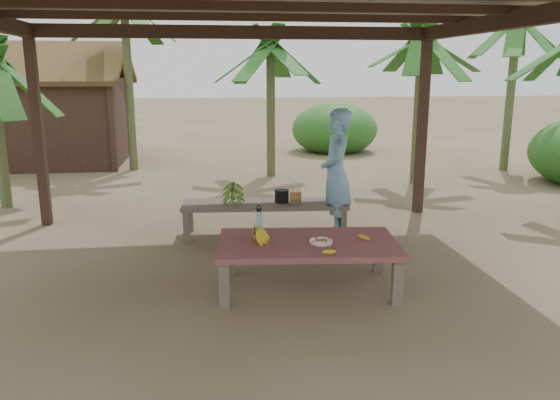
{
  "coord_description": "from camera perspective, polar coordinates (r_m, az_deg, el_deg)",
  "views": [
    {
      "loc": [
        -0.45,
        -5.7,
        2.18
      ],
      "look_at": [
        0.31,
        0.04,
        0.8
      ],
      "focal_mm": 35.0,
      "sensor_mm": 36.0,
      "label": 1
    }
  ],
  "objects": [
    {
      "name": "bench",
      "position": [
        7.33,
        -1.58,
        -0.7
      ],
      "size": [
        2.24,
        0.76,
        0.45
      ],
      "rotation": [
        0.0,
        0.0,
        -0.07
      ],
      "color": "brown",
      "rests_on": "ground"
    },
    {
      "name": "banana_plant_nw",
      "position": [
        12.58,
        -15.93,
        17.98
      ],
      "size": [
        1.8,
        1.8,
        3.8
      ],
      "color": "#596638",
      "rests_on": "ground"
    },
    {
      "name": "banana_plant_far",
      "position": [
        13.08,
        23.46,
        15.72
      ],
      "size": [
        1.8,
        1.8,
        3.45
      ],
      "color": "#596638",
      "rests_on": "ground"
    },
    {
      "name": "cooking_pot",
      "position": [
        7.32,
        0.19,
        0.38
      ],
      "size": [
        0.19,
        0.19,
        0.16
      ],
      "primitive_type": "cylinder",
      "color": "black",
      "rests_on": "bench"
    },
    {
      "name": "work_table",
      "position": [
        5.54,
        2.92,
        -4.98
      ],
      "size": [
        1.88,
        1.16,
        0.5
      ],
      "rotation": [
        0.0,
        0.0,
        -0.09
      ],
      "color": "brown",
      "rests_on": "ground"
    },
    {
      "name": "banana_plant_ne",
      "position": [
        10.95,
        14.59,
        14.94
      ],
      "size": [
        1.8,
        1.8,
        3.04
      ],
      "color": "#596638",
      "rests_on": "ground"
    },
    {
      "name": "plate",
      "position": [
        5.45,
        4.32,
        -4.37
      ],
      "size": [
        0.23,
        0.23,
        0.04
      ],
      "color": "white",
      "rests_on": "work_table"
    },
    {
      "name": "pavilion",
      "position": [
        5.73,
        -3.34,
        19.38
      ],
      "size": [
        6.6,
        5.6,
        2.95
      ],
      "color": "black",
      "rests_on": "ground"
    },
    {
      "name": "hut",
      "position": [
        14.33,
        -24.17,
        7.93
      ],
      "size": [
        4.4,
        3.43,
        2.85
      ],
      "color": "black",
      "rests_on": "ground"
    },
    {
      "name": "loose_banana_front",
      "position": [
        5.15,
        5.18,
        -5.42
      ],
      "size": [
        0.17,
        0.09,
        0.04
      ],
      "primitive_type": "ellipsoid",
      "rotation": [
        0.0,
        0.0,
        1.87
      ],
      "color": "yellow",
      "rests_on": "work_table"
    },
    {
      "name": "banana_plant_n",
      "position": [
        11.37,
        -0.99,
        14.8
      ],
      "size": [
        1.8,
        1.8,
        2.94
      ],
      "color": "#596638",
      "rests_on": "ground"
    },
    {
      "name": "green_banana_stalk",
      "position": [
        7.28,
        -4.9,
        0.81
      ],
      "size": [
        0.28,
        0.28,
        0.3
      ],
      "primitive_type": null,
      "rotation": [
        0.0,
        0.0,
        -0.07
      ],
      "color": "#598C2D",
      "rests_on": "bench"
    },
    {
      "name": "woman",
      "position": [
        7.23,
        5.88,
        2.76
      ],
      "size": [
        0.5,
        0.68,
        1.71
      ],
      "primitive_type": "imported",
      "rotation": [
        0.0,
        0.0,
        -1.73
      ],
      "color": "#71A7D6",
      "rests_on": "ground"
    },
    {
      "name": "loose_banana_side",
      "position": [
        5.63,
        8.74,
        -3.87
      ],
      "size": [
        0.12,
        0.14,
        0.04
      ],
      "primitive_type": "ellipsoid",
      "rotation": [
        0.0,
        0.0,
        0.64
      ],
      "color": "yellow",
      "rests_on": "work_table"
    },
    {
      "name": "water_flask",
      "position": [
        5.8,
        -2.21,
        -2.16
      ],
      "size": [
        0.08,
        0.08,
        0.3
      ],
      "color": "#45C6D8",
      "rests_on": "work_table"
    },
    {
      "name": "ripe_banana_bunch",
      "position": [
        5.45,
        -2.66,
        -3.63
      ],
      "size": [
        0.29,
        0.25,
        0.17
      ],
      "primitive_type": null,
      "rotation": [
        0.0,
        0.0,
        0.04
      ],
      "color": "yellow",
      "rests_on": "work_table"
    },
    {
      "name": "skewer_rack",
      "position": [
        7.26,
        1.63,
        0.59
      ],
      "size": [
        0.19,
        0.09,
        0.24
      ],
      "primitive_type": null,
      "rotation": [
        0.0,
        0.0,
        -0.07
      ],
      "color": "#A57F47",
      "rests_on": "bench"
    },
    {
      "name": "ground",
      "position": [
        6.12,
        -2.86,
        -7.48
      ],
      "size": [
        80.0,
        80.0,
        0.0
      ],
      "primitive_type": "plane",
      "color": "brown",
      "rests_on": "ground"
    }
  ]
}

